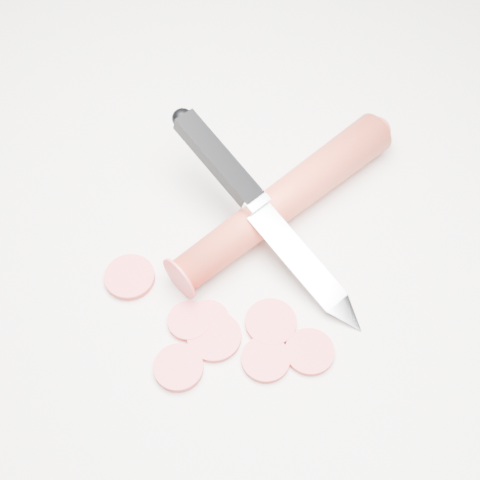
% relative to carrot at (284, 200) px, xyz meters
% --- Properties ---
extents(ground, '(2.40, 2.40, 0.00)m').
position_rel_carrot_xyz_m(ground, '(-0.00, -0.05, -0.02)').
color(ground, silver).
rests_on(ground, ground).
extents(carrot, '(0.13, 0.22, 0.03)m').
position_rel_carrot_xyz_m(carrot, '(0.00, 0.00, 0.00)').
color(carrot, red).
rests_on(carrot, ground).
extents(carrot_slice_0, '(0.04, 0.04, 0.01)m').
position_rel_carrot_xyz_m(carrot_slice_0, '(-0.09, -0.11, -0.02)').
color(carrot_slice_0, '#F04A50').
rests_on(carrot_slice_0, ground).
extents(carrot_slice_1, '(0.04, 0.04, 0.01)m').
position_rel_carrot_xyz_m(carrot_slice_1, '(0.03, -0.13, -0.02)').
color(carrot_slice_1, '#F04A50').
rests_on(carrot_slice_1, ground).
extents(carrot_slice_2, '(0.04, 0.04, 0.01)m').
position_rel_carrot_xyz_m(carrot_slice_2, '(0.03, -0.10, -0.02)').
color(carrot_slice_2, '#F04A50').
rests_on(carrot_slice_2, ground).
extents(carrot_slice_3, '(0.03, 0.03, 0.01)m').
position_rel_carrot_xyz_m(carrot_slice_3, '(-0.02, -0.12, -0.02)').
color(carrot_slice_3, '#F04A50').
rests_on(carrot_slice_3, ground).
extents(carrot_slice_4, '(0.04, 0.04, 0.01)m').
position_rel_carrot_xyz_m(carrot_slice_4, '(0.06, -0.11, -0.02)').
color(carrot_slice_4, '#F04A50').
rests_on(carrot_slice_4, ground).
extents(carrot_slice_5, '(0.04, 0.04, 0.01)m').
position_rel_carrot_xyz_m(carrot_slice_5, '(-0.01, -0.13, -0.02)').
color(carrot_slice_5, '#F04A50').
rests_on(carrot_slice_5, ground).
extents(carrot_slice_6, '(0.04, 0.04, 0.01)m').
position_rel_carrot_xyz_m(carrot_slice_6, '(-0.02, -0.16, -0.02)').
color(carrot_slice_6, '#F04A50').
rests_on(carrot_slice_6, ground).
extents(carrot_slice_7, '(0.03, 0.03, 0.01)m').
position_rel_carrot_xyz_m(carrot_slice_7, '(-0.03, -0.12, -0.02)').
color(carrot_slice_7, '#F04A50').
rests_on(carrot_slice_7, ground).
extents(kitchen_knife, '(0.21, 0.12, 0.07)m').
position_rel_carrot_xyz_m(kitchen_knife, '(-0.00, -0.03, 0.02)').
color(kitchen_knife, silver).
rests_on(kitchen_knife, ground).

